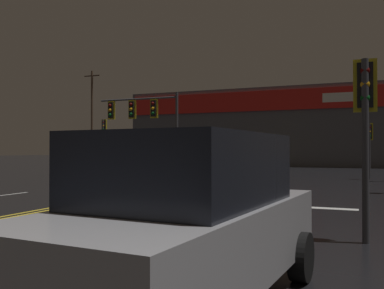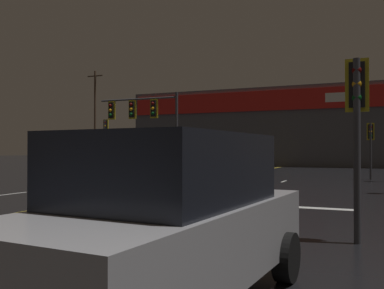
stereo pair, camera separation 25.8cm
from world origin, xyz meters
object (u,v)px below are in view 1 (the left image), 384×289
(traffic_signal_median, at_px, (141,114))
(traffic_signal_corner_northeast, at_px, (369,138))
(traffic_signal_corner_northwest, at_px, (104,134))
(traffic_signal_corner_southeast, at_px, (365,107))
(parked_car, at_px, (187,219))

(traffic_signal_median, height_order, traffic_signal_corner_northeast, traffic_signal_median)
(traffic_signal_corner_northeast, distance_m, traffic_signal_corner_northwest, 18.29)
(traffic_signal_corner_southeast, xyz_separation_m, traffic_signal_corner_northeast, (0.11, 18.28, -0.10))
(traffic_signal_corner_southeast, height_order, traffic_signal_corner_northeast, traffic_signal_corner_southeast)
(traffic_signal_corner_southeast, height_order, traffic_signal_corner_northwest, traffic_signal_corner_northwest)
(traffic_signal_corner_northeast, xyz_separation_m, traffic_signal_corner_northwest, (-18.28, 0.04, 0.54))
(traffic_signal_corner_southeast, relative_size, parked_car, 0.77)
(parked_car, bearing_deg, traffic_signal_median, 120.81)
(traffic_signal_corner_northwest, distance_m, parked_car, 27.98)
(traffic_signal_median, relative_size, traffic_signal_corner_northwest, 1.16)
(traffic_signal_median, distance_m, traffic_signal_corner_northeast, 13.23)
(traffic_signal_median, relative_size, traffic_signal_corner_northeast, 1.42)
(traffic_signal_median, bearing_deg, traffic_signal_corner_southeast, -45.40)
(traffic_signal_corner_northeast, bearing_deg, traffic_signal_corner_southeast, -90.33)
(traffic_signal_corner_southeast, relative_size, traffic_signal_corner_northeast, 1.04)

